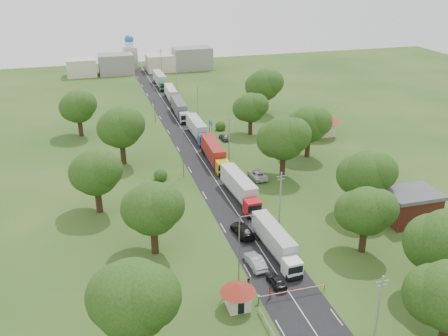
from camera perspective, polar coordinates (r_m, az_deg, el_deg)
name	(u,v)px	position (r m, az deg, el deg)	size (l,w,h in m)	color
ground	(234,208)	(85.35, 1.10, -4.58)	(260.00, 260.00, 0.00)	#244416
road	(205,164)	(102.77, -2.20, 0.44)	(8.00, 200.00, 0.04)	black
boom_barrier	(282,293)	(64.67, 6.68, -14.02)	(9.22, 0.35, 1.18)	slate
guard_booth	(238,293)	(62.21, 1.60, -14.09)	(4.40, 4.40, 3.45)	beige
info_sign	(211,126)	(116.52, -1.54, 4.84)	(0.12, 3.10, 4.10)	slate
pole_0	(378,309)	(58.30, 17.23, -15.15)	(1.60, 0.24, 9.00)	gray
pole_1	(280,197)	(79.07, 6.45, -3.32)	(1.60, 0.24, 9.00)	gray
pole_2	(229,139)	(103.31, 0.59, 3.38)	(1.60, 0.24, 9.00)	gray
pole_3	(198,103)	(129.08, -3.02, 7.45)	(1.60, 0.24, 9.00)	gray
pole_4	(177,79)	(155.62, -5.45, 10.14)	(1.60, 0.24, 9.00)	gray
pole_5	(161,61)	(182.60, -7.19, 12.03)	(1.60, 0.24, 9.00)	gray
lamp_0	(240,245)	(64.66, 1.86, -8.84)	(2.03, 0.22, 10.00)	slate
lamp_1	(184,150)	(95.09, -4.64, 2.05)	(2.03, 0.22, 10.00)	slate
lamp_2	(155,102)	(127.88, -7.90, 7.51)	(2.03, 0.22, 10.00)	slate
tree_2	(366,211)	(73.33, 15.92, -4.71)	(8.00, 8.00, 10.10)	#382616
tree_3	(367,174)	(83.63, 15.98, -0.66)	(8.80, 8.80, 11.07)	#382616
tree_4	(284,138)	(95.08, 6.82, 3.43)	(9.60, 9.60, 12.05)	#382616
tree_5	(309,124)	(105.72, 9.67, 4.97)	(8.80, 8.80, 11.07)	#382616
tree_6	(250,107)	(118.29, 3.04, 6.93)	(8.00, 8.00, 10.10)	#382616
tree_7	(264,85)	(134.58, 4.62, 9.47)	(9.60, 9.60, 12.05)	#382616
tree_9	(133,298)	(53.04, -10.40, -14.39)	(9.60, 9.60, 12.05)	#382616
tree_10	(152,208)	(70.62, -8.20, -4.54)	(8.80, 8.80, 11.07)	#382616
tree_11	(95,172)	(83.77, -14.48, -0.45)	(8.80, 8.80, 11.07)	#382616
tree_12	(121,127)	(102.50, -11.72, 4.59)	(9.60, 9.60, 12.05)	#382616
tree_13	(78,106)	(121.60, -16.36, 6.78)	(8.80, 8.80, 11.07)	#382616
house_brick	(410,206)	(85.71, 20.50, -4.07)	(8.60, 6.60, 5.20)	maroon
house_cream	(317,120)	(120.32, 10.62, 5.37)	(10.08, 10.08, 5.80)	beige
distant_town	(146,62)	(187.02, -8.91, 11.83)	(52.00, 8.00, 8.00)	gray
church	(130,54)	(193.96, -10.69, 12.69)	(5.00, 5.00, 12.30)	beige
truck_0	(276,241)	(72.55, 5.96, -8.34)	(2.90, 13.73, 3.80)	white
truck_1	(240,188)	(87.41, 1.88, -2.28)	(3.31, 14.89, 4.11)	red
truck_2	(214,153)	(102.72, -1.14, 1.76)	(2.85, 14.83, 4.11)	gold
truck_3	(197,129)	(117.49, -3.06, 4.52)	(2.52, 14.39, 3.99)	#194F9A
truck_4	(180,108)	(133.39, -5.09, 6.79)	(2.90, 14.75, 4.08)	#B2B2B2
truck_5	(171,94)	(148.27, -6.03, 8.40)	(2.76, 13.84, 3.83)	maroon
truck_6	(160,80)	(165.74, -7.33, 9.99)	(2.58, 14.97, 4.15)	#266732
car_lane_front	(276,281)	(67.00, 6.02, -12.72)	(1.59, 3.95, 1.35)	black
car_lane_mid	(255,261)	(70.18, 3.59, -10.62)	(1.73, 4.97, 1.64)	#A1A4A9
car_lane_rear	(243,230)	(77.27, 2.13, -7.11)	(2.31, 5.68, 1.65)	black
car_verge_near	(257,175)	(96.16, 3.83, -0.75)	(2.62, 5.67, 1.58)	silver
car_verge_far	(224,137)	(116.13, 0.03, 3.58)	(1.64, 4.08, 1.39)	#4F5256
pedestrian_near	(270,293)	(64.63, 5.31, -14.06)	(0.60, 0.39, 1.65)	gray
pedestrian_booth	(248,284)	(65.92, 2.82, -13.14)	(0.78, 0.61, 1.62)	gray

